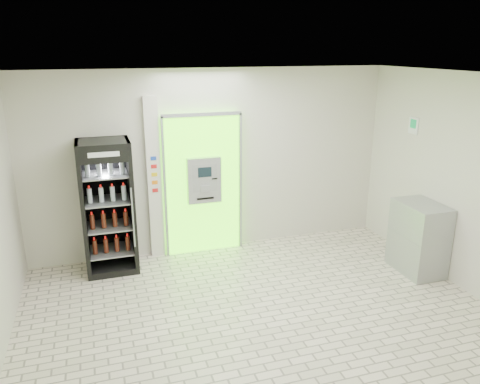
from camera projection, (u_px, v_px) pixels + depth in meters
name	position (u px, v px, depth m)	size (l,w,h in m)	color
ground	(265.00, 323.00, 5.85)	(6.00, 6.00, 0.00)	beige
room_shell	(267.00, 182.00, 5.30)	(6.00, 6.00, 6.00)	beige
atm_assembly	(203.00, 183.00, 7.64)	(1.30, 0.24, 2.33)	#52E610
pillar	(154.00, 179.00, 7.41)	(0.22, 0.11, 2.60)	silver
beverage_cooler	(108.00, 209.00, 7.03)	(0.76, 0.72, 2.02)	black
steel_cabinet	(419.00, 238.00, 7.07)	(0.55, 0.82, 1.09)	#9A9CA1
exit_sign	(414.00, 125.00, 7.35)	(0.02, 0.22, 0.26)	white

